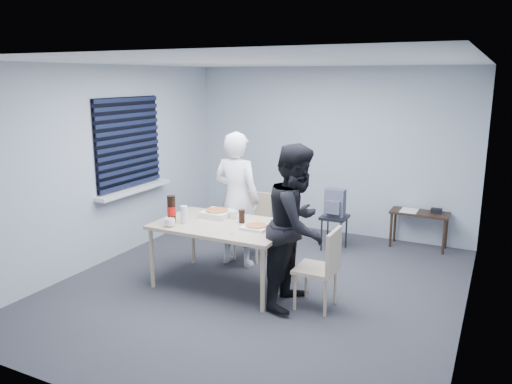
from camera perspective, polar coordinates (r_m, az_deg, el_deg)
The scene contains 19 objects.
room at distance 7.17m, azimuth -14.15°, elevation 4.62°, with size 5.00×5.00×5.00m.
dining_table at distance 5.88m, azimuth -3.76°, elevation -4.19°, with size 1.57×0.99×0.76m.
chair_far at distance 6.89m, azimuth -0.25°, elevation -3.23°, with size 0.42×0.42×0.89m.
chair_right at distance 5.38m, azimuth 7.75°, elevation -8.09°, with size 0.42×0.42×0.89m.
person_white at distance 6.49m, azimuth -2.22°, elevation -0.85°, with size 0.65×0.42×1.77m, color white.
person_black at distance 5.37m, azimuth 4.69°, elevation -3.87°, with size 0.86×0.47×1.77m, color black.
side_table at distance 7.59m, azimuth 18.18°, elevation -2.75°, with size 0.81×0.36×0.54m.
stool at distance 7.25m, azimuth 8.94°, elevation -3.55°, with size 0.36×0.36×0.50m.
backpack at distance 7.16m, azimuth 9.00°, elevation -1.27°, with size 0.28×0.20×0.39m.
pizza_box_a at distance 6.16m, azimuth -4.47°, elevation -2.43°, with size 0.34×0.34×0.08m.
pizza_box_b at distance 5.67m, azimuth 0.05°, elevation -3.99°, with size 0.30×0.30×0.04m.
mug_a at distance 5.81m, azimuth -9.82°, elevation -3.46°, with size 0.12×0.12×0.10m, color white.
mug_b at distance 6.06m, azimuth -2.53°, elevation -2.61°, with size 0.10×0.10×0.09m, color white.
cola_glass at distance 5.86m, azimuth -1.63°, elevation -2.79°, with size 0.07×0.07×0.16m, color black.
soda_bottle at distance 5.94m, azimuth -9.63°, elevation -1.99°, with size 0.10×0.10×0.33m.
plastic_cups at distance 5.91m, azimuth -8.20°, elevation -2.57°, with size 0.09×0.09×0.21m, color silver.
rubber_band at distance 5.48m, azimuth -2.77°, elevation -4.81°, with size 0.05×0.05×0.00m, color red.
papers at distance 7.58m, azimuth 17.09°, elevation -2.03°, with size 0.23×0.32×0.01m, color white.
black_box at distance 7.57m, azimuth 19.92°, elevation -2.03°, with size 0.15×0.11×0.06m, color black.
Camera 1 is at (2.43, -4.98, 2.44)m, focal length 35.00 mm.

